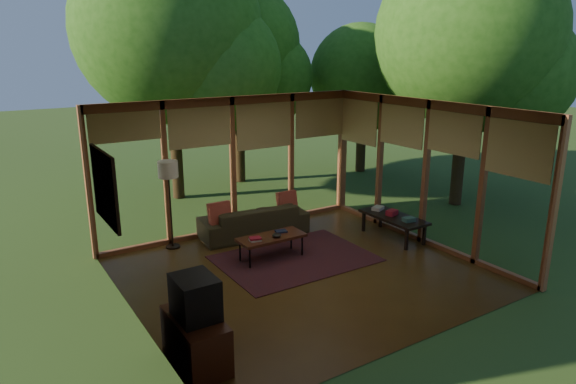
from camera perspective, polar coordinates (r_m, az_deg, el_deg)
floor at (r=8.61m, az=1.68°, el=-8.98°), size 5.50×5.50×0.00m
ceiling at (r=7.87m, az=1.84°, el=9.16°), size 5.50×5.50×0.00m
wall_left at (r=7.04m, az=-17.14°, el=-3.65°), size 0.04×5.00×2.70m
wall_front at (r=6.34m, az=14.61°, el=-5.61°), size 5.50×0.04×2.70m
window_wall_back at (r=10.24m, az=-6.14°, el=2.96°), size 5.50×0.12×2.70m
window_wall_right at (r=9.90m, az=15.04°, el=2.06°), size 0.12×5.00×2.70m
exterior_lawn at (r=19.39m, az=8.03°, el=4.89°), size 40.00×40.00×0.00m
tree_nw at (r=12.65m, az=-13.20°, el=17.22°), size 4.35×4.35×6.19m
tree_ne at (r=14.05m, az=-5.87°, el=15.80°), size 3.41×3.41×5.34m
tree_se at (r=12.33m, az=19.34°, el=16.15°), size 4.04×4.04×5.89m
tree_far at (r=15.21m, az=8.01°, el=12.76°), size 2.88×2.88×4.29m
rug at (r=9.15m, az=0.79°, el=-7.40°), size 2.63×1.86×0.01m
sofa at (r=10.17m, az=-3.85°, el=-3.18°), size 2.17×1.03×0.61m
pillow_left at (r=9.72m, az=-7.62°, el=-2.42°), size 0.43×0.23×0.45m
pillow_right at (r=10.40m, az=-0.12°, el=-1.09°), size 0.41×0.22×0.43m
ct_book_lower at (r=8.80m, az=-3.66°, el=-5.34°), size 0.22×0.18×0.03m
ct_book_upper at (r=8.79m, az=-3.66°, el=-5.15°), size 0.22×0.19×0.03m
ct_book_side at (r=9.19m, az=-0.77°, el=-4.38°), size 0.22×0.18×0.03m
ct_bowl at (r=8.94m, az=-1.25°, el=-4.83°), size 0.16×0.16×0.07m
media_cabinet at (r=6.35m, az=-10.21°, el=-15.90°), size 0.50×1.00×0.60m
television at (r=6.08m, az=-10.29°, el=-11.44°), size 0.45×0.55×0.50m
console_book_a at (r=9.90m, az=13.26°, el=-2.99°), size 0.23×0.18×0.08m
console_book_b at (r=10.19m, az=11.47°, el=-2.26°), size 0.25×0.21×0.10m
console_book_c at (r=10.47m, az=9.96°, el=-1.78°), size 0.29×0.25×0.07m
floor_lamp at (r=9.47m, az=-13.16°, el=1.92°), size 0.36×0.36×1.65m
coffee_table at (r=9.02m, az=-1.86°, el=-5.11°), size 1.20×0.50×0.43m
side_console at (r=10.19m, az=11.64°, el=-2.84°), size 0.60×1.40×0.46m
wall_painting at (r=8.30m, az=-19.66°, el=0.49°), size 0.06×1.35×1.15m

